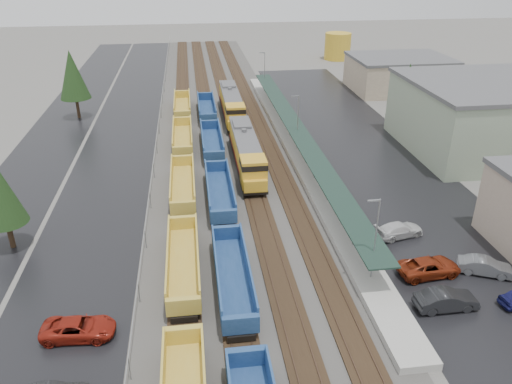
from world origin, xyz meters
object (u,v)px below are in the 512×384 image
locomotive_trail (231,105)px  well_string_yellow (183,219)px  parked_car_east_e (485,267)px  parked_car_west_c (79,328)px  parked_car_east_b (429,267)px  parked_car_east_c (399,230)px  locomotive_lead (246,152)px  storage_tank (338,46)px  parked_car_east_a (446,300)px  well_string_blue (225,228)px

locomotive_trail → well_string_yellow: (-8.00, -35.02, -1.14)m
locomotive_trail → parked_car_east_e: bearing=-69.0°
well_string_yellow → parked_car_east_e: 28.08m
parked_car_west_c → parked_car_east_b: parked_car_east_b is taller
parked_car_east_e → parked_car_east_c: bearing=59.1°
locomotive_trail → parked_car_east_c: locomotive_trail is taller
locomotive_trail → locomotive_lead: bearing=-90.0°
parked_car_west_c → parked_car_east_c: bearing=-66.4°
locomotive_lead → parked_car_east_b: 27.91m
storage_tank → parked_car_east_a: bearing=-100.9°
storage_tank → well_string_yellow: bearing=-115.9°
locomotive_lead → parked_car_east_a: locomotive_lead is taller
storage_tank → parked_car_east_e: (-12.71, -90.48, -2.45)m
locomotive_lead → well_string_yellow: bearing=-119.7°
well_string_blue → parked_car_east_a: well_string_blue is taller
well_string_yellow → parked_car_east_c: 21.26m
storage_tank → parked_car_east_b: 91.67m
parked_car_west_c → parked_car_east_e: 33.48m
parked_car_east_a → parked_car_east_b: size_ratio=0.90×
parked_car_west_c → parked_car_east_e: bearing=-80.6°
locomotive_trail → parked_car_west_c: 51.97m
locomotive_trail → parked_car_east_e: locomotive_trail is taller
locomotive_lead → well_string_blue: 17.00m
well_string_yellow → parked_car_east_b: well_string_yellow is taller
locomotive_lead → parked_car_east_c: bearing=-55.0°
parked_car_west_c → parked_car_east_e: parked_car_east_e is taller
parked_car_east_c → parked_car_east_e: parked_car_east_e is taller
parked_car_east_a → parked_car_east_c: bearing=-3.9°
parked_car_east_a → parked_car_east_b: (0.67, 4.46, -0.05)m
well_string_yellow → locomotive_lead: bearing=60.3°
parked_car_east_b → parked_car_east_c: bearing=-4.5°
well_string_yellow → parked_car_east_b: (20.91, -10.67, -0.42)m
parked_car_east_c → well_string_blue: bearing=70.5°
well_string_blue → storage_tank: size_ratio=14.43×
well_string_yellow → storage_tank: bearing=64.1°
locomotive_lead → locomotive_trail: 21.00m
locomotive_trail → well_string_blue: 37.71m
locomotive_lead → locomotive_trail: (0.00, 21.00, 0.00)m
well_string_yellow → parked_car_east_c: (20.82, -4.27, -0.46)m
well_string_yellow → parked_car_west_c: (-7.58, -14.53, -0.44)m
well_string_yellow → parked_car_west_c: bearing=-117.5°
parked_car_west_c → well_string_yellow: bearing=-23.9°
parked_car_east_b → parked_car_east_c: 6.40m
locomotive_trail → parked_car_east_a: size_ratio=3.88×
locomotive_lead → parked_car_east_a: size_ratio=3.88×
locomotive_lead → parked_car_east_e: bearing=-54.9°
storage_tank → parked_car_east_b: bearing=-101.0°
storage_tank → parked_car_east_e: bearing=-98.0°
parked_car_east_b → parked_car_east_e: parked_car_east_b is taller
storage_tank → parked_car_east_b: storage_tank is taller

